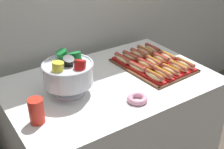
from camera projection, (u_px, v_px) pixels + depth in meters
The scene contains 20 objects.
buffet_table at pixel (111, 124), 2.12m from camera, with size 1.36×0.89×0.75m.
serving_tray at pixel (153, 66), 2.14m from camera, with size 0.44×0.55×0.01m.
hot_dog_0 at pixel (154, 77), 1.93m from camera, with size 0.07×0.17×0.06m.
hot_dog_1 at pixel (163, 74), 1.97m from camera, with size 0.07×0.18×0.06m.
hot_dog_2 at pixel (170, 71), 2.01m from camera, with size 0.08×0.17×0.06m.
hot_dog_3 at pixel (178, 67), 2.05m from camera, with size 0.07×0.18×0.06m.
hot_dog_4 at pixel (185, 64), 2.09m from camera, with size 0.07×0.18×0.06m.
hot_dog_5 at pixel (138, 68), 2.04m from camera, with size 0.08×0.18×0.06m.
hot_dog_6 at pixel (146, 65), 2.08m from camera, with size 0.08×0.18×0.06m.
hot_dog_7 at pixel (153, 62), 2.12m from camera, with size 0.07×0.18×0.06m.
hot_dog_8 at pixel (161, 59), 2.16m from camera, with size 0.07×0.16×0.06m.
hot_dog_9 at pixel (168, 57), 2.20m from camera, with size 0.07×0.17×0.06m.
hot_dog_10 at pixel (123, 59), 2.16m from camera, with size 0.07×0.18×0.06m.
hot_dog_11 at pixel (130, 57), 2.20m from camera, with size 0.08×0.17×0.06m.
hot_dog_12 at pixel (138, 54), 2.24m from camera, with size 0.07×0.17×0.06m.
hot_dog_13 at pixel (145, 52), 2.28m from camera, with size 0.08×0.18×0.06m.
hot_dog_14 at pixel (152, 49), 2.32m from camera, with size 0.06×0.17×0.06m.
punch_bowl at pixel (68, 73), 1.75m from camera, with size 0.31×0.31×0.26m.
cup_stack at pixel (36, 111), 1.54m from camera, with size 0.08×0.08×0.14m.
donut at pixel (137, 99), 1.73m from camera, with size 0.12×0.12×0.03m.
Camera 1 is at (-0.93, -1.42, 1.73)m, focal length 47.63 mm.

